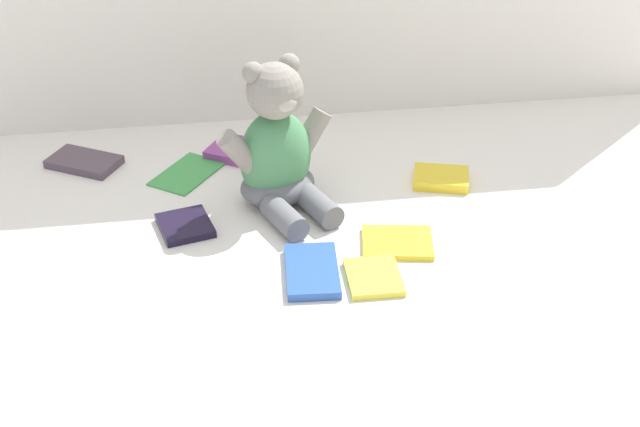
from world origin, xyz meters
TOP-DOWN VIEW (x-y plane):
  - ground_plane at (0.00, 0.00)m, footprint 3.20×3.20m
  - teddy_bear at (-0.06, 0.11)m, footprint 0.22×0.23m
  - book_case_0 at (-0.04, -0.12)m, footprint 0.09×0.14m
  - book_case_2 at (0.12, -0.06)m, footprint 0.13×0.11m
  - book_case_3 at (-0.42, 0.29)m, footprint 0.15×0.13m
  - book_case_4 at (0.06, -0.15)m, footprint 0.08×0.10m
  - book_case_5 at (-0.22, 0.23)m, footprint 0.15×0.16m
  - book_case_6 at (-0.12, 0.29)m, footprint 0.14×0.13m
  - book_case_7 at (-0.23, 0.04)m, footprint 0.10×0.11m
  - book_case_9 at (0.24, 0.13)m, footprint 0.12×0.10m

SIDE VIEW (x-z plane):
  - ground_plane at x=0.00m, z-range 0.00..0.00m
  - book_case_5 at x=-0.22m, z-range 0.00..0.01m
  - book_case_2 at x=0.12m, z-range 0.00..0.01m
  - book_case_4 at x=0.06m, z-range 0.00..0.01m
  - book_case_7 at x=-0.23m, z-range 0.00..0.01m
  - book_case_0 at x=-0.04m, z-range 0.00..0.01m
  - book_case_3 at x=-0.42m, z-range 0.00..0.02m
  - book_case_6 at x=-0.12m, z-range 0.00..0.02m
  - book_case_9 at x=0.24m, z-range 0.00..0.02m
  - teddy_bear at x=-0.06m, z-range -0.03..0.23m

